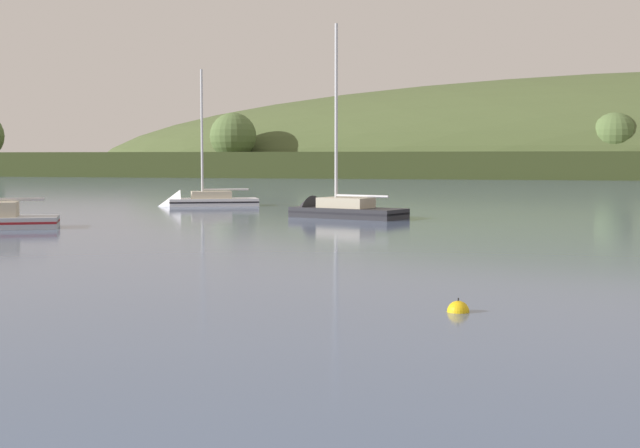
# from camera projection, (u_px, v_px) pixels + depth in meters

# --- Properties ---
(sailboat_midwater_white) EXTENTS (9.78, 6.06, 15.32)m
(sailboat_midwater_white) POSITION_uv_depth(u_px,v_px,m) (334.00, 215.00, 66.85)
(sailboat_midwater_white) COLOR #232328
(sailboat_midwater_white) RESTS_ON ground
(sailboat_outer_reach) EXTENTS (9.22, 6.42, 13.47)m
(sailboat_outer_reach) POSITION_uv_depth(u_px,v_px,m) (200.00, 204.00, 82.28)
(sailboat_outer_reach) COLOR white
(sailboat_outer_reach) RESTS_ON ground
(mooring_buoy_off_fishing_boat) EXTENTS (0.63, 0.63, 0.71)m
(mooring_buoy_off_fishing_boat) POSITION_uv_depth(u_px,v_px,m) (458.00, 312.00, 25.93)
(mooring_buoy_off_fishing_boat) COLOR yellow
(mooring_buoy_off_fishing_boat) RESTS_ON ground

